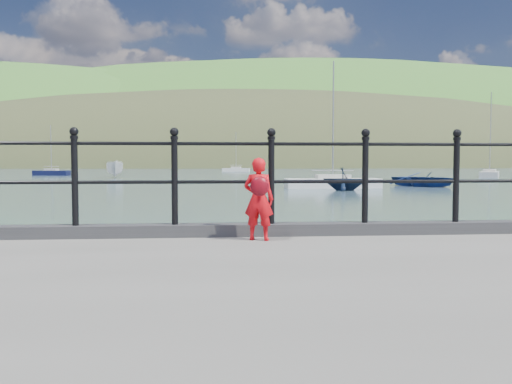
{
  "coord_description": "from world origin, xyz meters",
  "views": [
    {
      "loc": [
        -0.18,
        -6.87,
        1.92
      ],
      "look_at": [
        0.4,
        -0.2,
        1.55
      ],
      "focal_mm": 38.0,
      "sensor_mm": 36.0,
      "label": 1
    }
  ],
  "objects": [
    {
      "name": "railing",
      "position": [
        0.0,
        -0.15,
        1.82
      ],
      "size": [
        18.11,
        0.11,
        1.2
      ],
      "color": "black",
      "rests_on": "kerb"
    },
    {
      "name": "launch_navy",
      "position": [
        8.94,
        28.88,
        0.78
      ],
      "size": [
        3.8,
        3.63,
        1.56
      ],
      "primitive_type": "imported",
      "rotation": [
        0.0,
        0.0,
        1.09
      ],
      "color": "black",
      "rests_on": "ground"
    },
    {
      "name": "sailboat_left",
      "position": [
        -22.72,
        73.1,
        0.34
      ],
      "size": [
        5.34,
        2.64,
        7.41
      ],
      "rotation": [
        0.0,
        0.0,
        -0.22
      ],
      "color": "black",
      "rests_on": "ground"
    },
    {
      "name": "sailboat_near",
      "position": [
        8.93,
        32.4,
        0.34
      ],
      "size": [
        7.02,
        2.11,
        9.48
      ],
      "rotation": [
        0.0,
        0.0,
        0.03
      ],
      "color": "silver",
      "rests_on": "ground"
    },
    {
      "name": "sailboat_deep",
      "position": [
        5.19,
        100.46,
        0.34
      ],
      "size": [
        5.58,
        2.7,
        8.05
      ],
      "rotation": [
        0.0,
        0.0,
        -0.21
      ],
      "color": "silver",
      "rests_on": "ground"
    },
    {
      "name": "kerb",
      "position": [
        0.0,
        -0.15,
        1.07
      ],
      "size": [
        60.0,
        0.3,
        0.15
      ],
      "primitive_type": "cube",
      "color": "#28282B",
      "rests_on": "quay"
    },
    {
      "name": "launch_white",
      "position": [
        -11.51,
        59.87,
        1.04
      ],
      "size": [
        3.01,
        5.67,
        2.08
      ],
      "primitive_type": "imported",
      "rotation": [
        0.0,
        0.0,
        0.19
      ],
      "color": "white",
      "rests_on": "ground"
    },
    {
      "name": "sailboat_far",
      "position": [
        35.8,
        59.85,
        0.34
      ],
      "size": [
        5.83,
        7.9,
        11.05
      ],
      "rotation": [
        0.0,
        0.0,
        1.04
      ],
      "color": "beige",
      "rests_on": "ground"
    },
    {
      "name": "ground",
      "position": [
        0.0,
        0.0,
        0.0
      ],
      "size": [
        600.0,
        600.0,
        0.0
      ],
      "primitive_type": "plane",
      "color": "#2D4251",
      "rests_on": "ground"
    },
    {
      "name": "far_shore",
      "position": [
        38.34,
        239.41,
        -22.57
      ],
      "size": [
        830.0,
        200.0,
        156.0
      ],
      "color": "#333A21",
      "rests_on": "ground"
    },
    {
      "name": "child",
      "position": [
        0.4,
        -0.56,
        1.5
      ],
      "size": [
        0.41,
        0.35,
        0.97
      ],
      "rotation": [
        0.0,
        0.0,
        2.8
      ],
      "color": "red",
      "rests_on": "quay"
    },
    {
      "name": "launch_blue",
      "position": [
        16.74,
        34.36,
        0.58
      ],
      "size": [
        6.16,
        6.79,
        1.15
      ],
      "primitive_type": "imported",
      "rotation": [
        0.0,
        0.0,
        0.5
      ],
      "color": "navy",
      "rests_on": "ground"
    }
  ]
}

